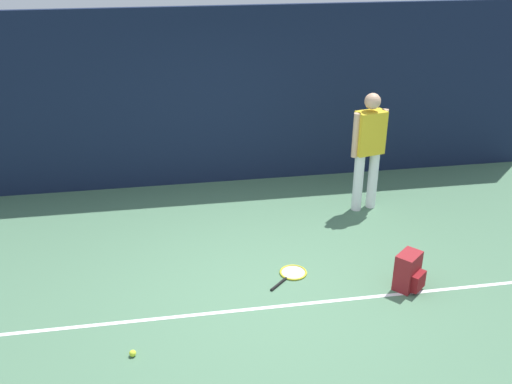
{
  "coord_description": "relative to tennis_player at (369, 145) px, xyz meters",
  "views": [
    {
      "loc": [
        -0.94,
        -5.29,
        3.75
      ],
      "look_at": [
        0.0,
        0.4,
        1.0
      ],
      "focal_mm": 39.92,
      "sensor_mm": 36.0,
      "label": 1
    }
  ],
  "objects": [
    {
      "name": "court_line",
      "position": [
        -1.79,
        -2.09,
        -0.96
      ],
      "size": [
        9.0,
        0.05,
        0.0
      ],
      "primitive_type": "cube",
      "color": "white",
      "rests_on": "ground"
    },
    {
      "name": "tennis_player",
      "position": [
        0.0,
        0.0,
        0.0
      ],
      "size": [
        0.52,
        0.3,
        1.7
      ],
      "rotation": [
        0.0,
        0.0,
        -2.92
      ],
      "color": "white",
      "rests_on": "ground"
    },
    {
      "name": "tennis_ball_near_player",
      "position": [
        -3.2,
        -2.62,
        -0.93
      ],
      "size": [
        0.07,
        0.07,
        0.07
      ],
      "primitive_type": "sphere",
      "color": "#CCE033",
      "rests_on": "ground"
    },
    {
      "name": "ground_plane",
      "position": [
        -1.79,
        -1.69,
        -0.97
      ],
      "size": [
        12.0,
        12.0,
        0.0
      ],
      "primitive_type": "plane",
      "color": "#4C7556"
    },
    {
      "name": "backpack",
      "position": [
        -0.17,
        -1.99,
        -0.76
      ],
      "size": [
        0.38,
        0.38,
        0.44
      ],
      "rotation": [
        0.0,
        0.0,
        0.71
      ],
      "color": "maroon",
      "rests_on": "ground"
    },
    {
      "name": "back_fence",
      "position": [
        -1.79,
        1.31,
        0.38
      ],
      "size": [
        10.0,
        0.1,
        2.69
      ],
      "primitive_type": "cube",
      "color": "#141E38",
      "rests_on": "ground"
    },
    {
      "name": "tennis_racket",
      "position": [
        -1.4,
        -1.51,
        -0.95
      ],
      "size": [
        0.56,
        0.55,
        0.03
      ],
      "rotation": [
        0.0,
        0.0,
        0.77
      ],
      "color": "black",
      "rests_on": "ground"
    }
  ]
}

